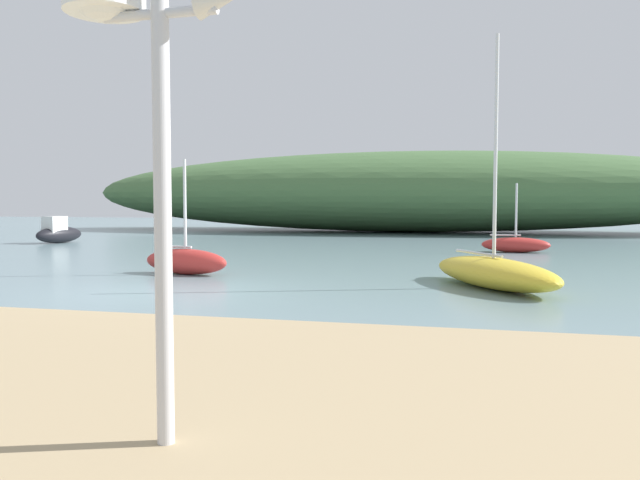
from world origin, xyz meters
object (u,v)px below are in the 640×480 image
Objects in this scene: sailboat_west_reach at (516,244)px; sailboat_far_left at (494,272)px; mast_structure at (123,31)px; motorboat_east_reach at (58,233)px; sailboat_outer_mooring at (186,261)px.

sailboat_west_reach is 0.47× the size of sailboat_far_left.
mast_structure is at bearing -105.06° from sailboat_far_left.
mast_structure reaches higher than motorboat_east_reach.
sailboat_west_reach is at bearing 83.95° from sailboat_far_left.
motorboat_east_reach is (-20.24, 0.70, 0.19)m from sailboat_west_reach.
sailboat_west_reach is at bearing -1.97° from motorboat_east_reach.
sailboat_far_left reaches higher than sailboat_west_reach.
mast_structure reaches higher than sailboat_outer_mooring.
sailboat_west_reach is 10.44m from sailboat_far_left.
motorboat_east_reach is at bearing 178.03° from sailboat_west_reach.
sailboat_west_reach is 13.03m from sailboat_outer_mooring.
sailboat_outer_mooring is at bearing 174.18° from sailboat_far_left.
sailboat_west_reach is 0.87× the size of sailboat_outer_mooring.
motorboat_east_reach is at bearing 137.99° from sailboat_outer_mooring.
mast_structure reaches higher than sailboat_west_reach.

